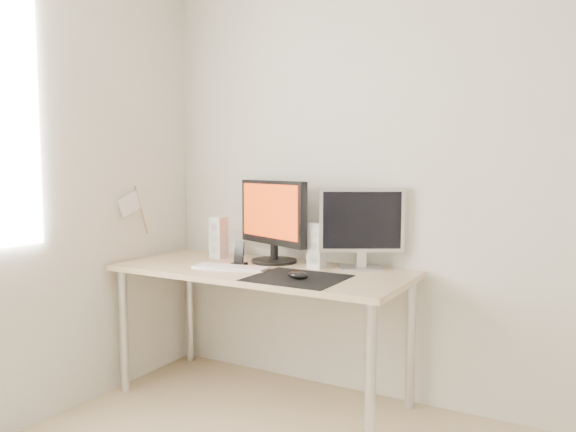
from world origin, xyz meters
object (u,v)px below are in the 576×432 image
at_px(keyboard, 231,267).
at_px(desk, 262,282).
at_px(mouse, 298,275).
at_px(main_monitor, 273,218).
at_px(phone_dock, 239,258).
at_px(second_monitor, 362,224).
at_px(speaker_left, 219,238).
at_px(speaker_right, 317,245).

bearing_deg(keyboard, desk, 37.37).
bearing_deg(mouse, main_monitor, 135.14).
relative_size(main_monitor, phone_dock, 3.99).
distance_m(second_monitor, phone_dock, 0.70).
height_order(main_monitor, speaker_left, main_monitor).
height_order(speaker_left, keyboard, speaker_left).
relative_size(main_monitor, second_monitor, 1.21).
distance_m(speaker_right, phone_dock, 0.44).
relative_size(mouse, keyboard, 0.24).
bearing_deg(keyboard, speaker_left, 136.70).
relative_size(desk, phone_dock, 12.12).
height_order(main_monitor, second_monitor, main_monitor).
bearing_deg(desk, speaker_left, 159.02).
bearing_deg(second_monitor, mouse, -112.63).
relative_size(main_monitor, keyboard, 1.22).
bearing_deg(speaker_right, phone_dock, -161.06).
distance_m(speaker_left, keyboard, 0.39).
distance_m(main_monitor, second_monitor, 0.52).
height_order(main_monitor, speaker_right, main_monitor).
distance_m(desk, second_monitor, 0.62).
height_order(desk, main_monitor, main_monitor).
relative_size(main_monitor, speaker_left, 2.15).
bearing_deg(speaker_left, second_monitor, 4.55).
distance_m(main_monitor, speaker_right, 0.32).
bearing_deg(main_monitor, desk, -78.34).
height_order(mouse, speaker_left, speaker_left).
xyz_separation_m(speaker_right, keyboard, (-0.38, -0.25, -0.12)).
bearing_deg(desk, phone_dock, 174.99).
xyz_separation_m(second_monitor, speaker_left, (-0.88, -0.07, -0.12)).
distance_m(desk, main_monitor, 0.38).
distance_m(desk, phone_dock, 0.20).
relative_size(keyboard, phone_dock, 3.28).
bearing_deg(keyboard, second_monitor, 27.78).
distance_m(desk, keyboard, 0.19).
height_order(second_monitor, keyboard, second_monitor).
bearing_deg(second_monitor, phone_dock, -161.82).
bearing_deg(speaker_left, mouse, -24.56).
bearing_deg(phone_dock, mouse, -21.68).
bearing_deg(second_monitor, main_monitor, -174.98).
bearing_deg(main_monitor, phone_dock, -125.98).
relative_size(mouse, phone_dock, 0.80).
distance_m(main_monitor, keyboard, 0.38).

